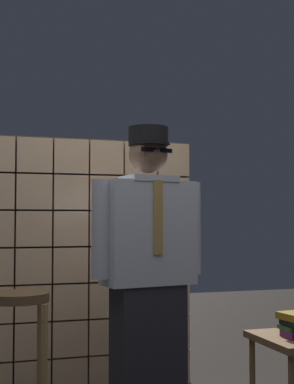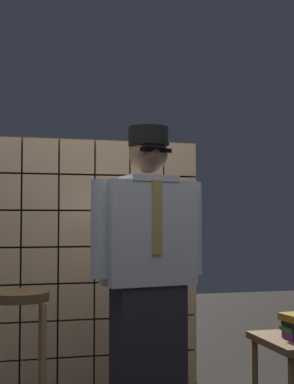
{
  "view_description": "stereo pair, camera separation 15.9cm",
  "coord_description": "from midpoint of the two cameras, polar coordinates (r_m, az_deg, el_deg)",
  "views": [
    {
      "loc": [
        -0.77,
        -2.66,
        1.2
      ],
      "look_at": [
        0.17,
        0.4,
        1.37
      ],
      "focal_mm": 52.02,
      "sensor_mm": 36.0,
      "label": 1
    },
    {
      "loc": [
        -0.62,
        -2.7,
        1.2
      ],
      "look_at": [
        0.17,
        0.4,
        1.37
      ],
      "focal_mm": 52.02,
      "sensor_mm": 36.0,
      "label": 2
    }
  ],
  "objects": [
    {
      "name": "glass_block_wall",
      "position": [
        4.04,
        -4.39,
        -7.38
      ],
      "size": [
        1.56,
        0.1,
        1.82
      ],
      "color": "#E0B78C",
      "rests_on": "ground"
    },
    {
      "name": "standing_person",
      "position": [
        3.21,
        1.57,
        -8.2
      ],
      "size": [
        0.7,
        0.34,
        1.74
      ],
      "rotation": [
        0.0,
        0.0,
        0.17
      ],
      "color": "#28282D",
      "rests_on": "ground"
    },
    {
      "name": "bar_stool",
      "position": [
        3.2,
        -11.69,
        -13.7
      ],
      "size": [
        0.34,
        0.34,
        0.81
      ],
      "color": "brown",
      "rests_on": "ground"
    }
  ]
}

